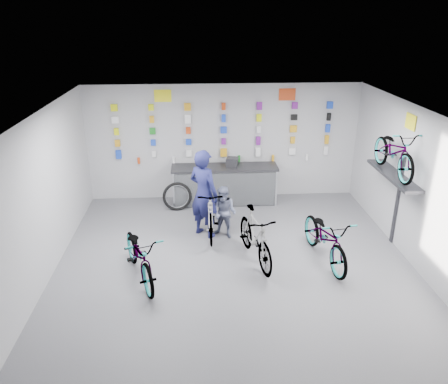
{
  "coord_description": "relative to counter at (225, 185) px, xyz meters",
  "views": [
    {
      "loc": [
        -0.68,
        -6.92,
        4.62
      ],
      "look_at": [
        -0.15,
        1.4,
        1.18
      ],
      "focal_mm": 35.0,
      "sensor_mm": 36.0,
      "label": 1
    }
  ],
  "objects": [
    {
      "name": "bike_wall",
      "position": [
        3.25,
        -2.34,
        1.57
      ],
      "size": [
        0.63,
        1.8,
        0.95
      ],
      "primitive_type": "imported",
      "color": "gray",
      "rests_on": "wall_bracket"
    },
    {
      "name": "counter",
      "position": [
        0.0,
        0.0,
        0.0
      ],
      "size": [
        2.7,
        0.66,
        1.0
      ],
      "color": "black",
      "rests_on": "floor"
    },
    {
      "name": "sign_side",
      "position": [
        3.48,
        -2.34,
        2.16
      ],
      "size": [
        0.02,
        0.4,
        0.3
      ],
      "primitive_type": "cube",
      "color": "#FFF31E",
      "rests_on": "wall_right"
    },
    {
      "name": "sign_right",
      "position": [
        1.6,
        0.44,
        2.23
      ],
      "size": [
        0.42,
        0.02,
        0.3
      ],
      "primitive_type": "cube",
      "color": "#DB4A1E",
      "rests_on": "wall_back"
    },
    {
      "name": "merch_wall",
      "position": [
        0.02,
        0.39,
        1.3
      ],
      "size": [
        5.56,
        0.08,
        1.55
      ],
      "color": "blue",
      "rests_on": "wall_back"
    },
    {
      "name": "bike_center",
      "position": [
        0.41,
        -2.92,
        0.05
      ],
      "size": [
        0.89,
        1.87,
        1.08
      ],
      "primitive_type": "imported",
      "rotation": [
        0.0,
        0.0,
        0.22
      ],
      "color": "gray",
      "rests_on": "floor"
    },
    {
      "name": "wall_left",
      "position": [
        -3.5,
        -3.54,
        1.01
      ],
      "size": [
        0.0,
        8.0,
        8.0
      ],
      "primitive_type": "plane",
      "rotation": [
        1.57,
        0.0,
        1.57
      ],
      "color": "#AFAFB2",
      "rests_on": "floor"
    },
    {
      "name": "wall_back",
      "position": [
        0.0,
        0.46,
        1.01
      ],
      "size": [
        7.0,
        0.0,
        7.0
      ],
      "primitive_type": "plane",
      "rotation": [
        1.57,
        0.0,
        0.0
      ],
      "color": "#AFAFB2",
      "rests_on": "floor"
    },
    {
      "name": "sign_left",
      "position": [
        -1.5,
        0.44,
        2.23
      ],
      "size": [
        0.42,
        0.02,
        0.3
      ],
      "primitive_type": "cube",
      "color": "#FFF31E",
      "rests_on": "wall_back"
    },
    {
      "name": "wall_right",
      "position": [
        3.5,
        -3.54,
        1.01
      ],
      "size": [
        0.0,
        8.0,
        8.0
      ],
      "primitive_type": "plane",
      "rotation": [
        1.57,
        0.0,
        -1.57
      ],
      "color": "#AFAFB2",
      "rests_on": "floor"
    },
    {
      "name": "bike_service",
      "position": [
        -0.44,
        -1.67,
        0.08
      ],
      "size": [
        0.54,
        1.88,
        1.13
      ],
      "primitive_type": "imported",
      "rotation": [
        0.0,
        0.0,
        0.0
      ],
      "color": "gray",
      "rests_on": "floor"
    },
    {
      "name": "register",
      "position": [
        0.19,
        0.01,
        0.62
      ],
      "size": [
        0.34,
        0.36,
        0.22
      ],
      "primitive_type": "cube",
      "rotation": [
        0.0,
        0.0,
        -0.24
      ],
      "color": "black",
      "rests_on": "counter"
    },
    {
      "name": "ceiling",
      "position": [
        0.0,
        -3.54,
        2.51
      ],
      "size": [
        8.0,
        8.0,
        0.0
      ],
      "primitive_type": "plane",
      "rotation": [
        3.14,
        0.0,
        0.0
      ],
      "color": "white",
      "rests_on": "wall_back"
    },
    {
      "name": "customer",
      "position": [
        -0.13,
        -1.87,
        0.1
      ],
      "size": [
        0.72,
        0.66,
        1.18
      ],
      "primitive_type": "imported",
      "rotation": [
        0.0,
        0.0,
        -0.5
      ],
      "color": "slate",
      "rests_on": "floor"
    },
    {
      "name": "spare_wheel",
      "position": [
        -1.21,
        -0.37,
        -0.13
      ],
      "size": [
        0.74,
        0.27,
        0.73
      ],
      "rotation": [
        0.0,
        0.0,
        0.13
      ],
      "color": "black",
      "rests_on": "floor"
    },
    {
      "name": "clerk",
      "position": [
        -0.56,
        -1.74,
        0.5
      ],
      "size": [
        0.86,
        0.83,
        1.98
      ],
      "primitive_type": "imported",
      "rotation": [
        0.0,
        0.0,
        2.45
      ],
      "color": "#1A1C4F",
      "rests_on": "floor"
    },
    {
      "name": "wall_bracket",
      "position": [
        3.33,
        -2.34,
        0.98
      ],
      "size": [
        0.39,
        1.9,
        2.0
      ],
      "color": "#333338",
      "rests_on": "wall_right"
    },
    {
      "name": "bike_left",
      "position": [
        -1.79,
        -3.41,
        0.01
      ],
      "size": [
        1.28,
        2.01,
        1.0
      ],
      "primitive_type": "imported",
      "rotation": [
        0.0,
        0.0,
        0.36
      ],
      "color": "gray",
      "rests_on": "floor"
    },
    {
      "name": "bike_right",
      "position": [
        1.81,
        -2.99,
        0.03
      ],
      "size": [
        0.95,
        2.03,
        1.03
      ],
      "primitive_type": "imported",
      "rotation": [
        0.0,
        0.0,
        0.14
      ],
      "color": "gray",
      "rests_on": "floor"
    },
    {
      "name": "floor",
      "position": [
        0.0,
        -3.54,
        -0.49
      ],
      "size": [
        8.0,
        8.0,
        0.0
      ],
      "primitive_type": "plane",
      "color": "#525257",
      "rests_on": "ground"
    }
  ]
}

